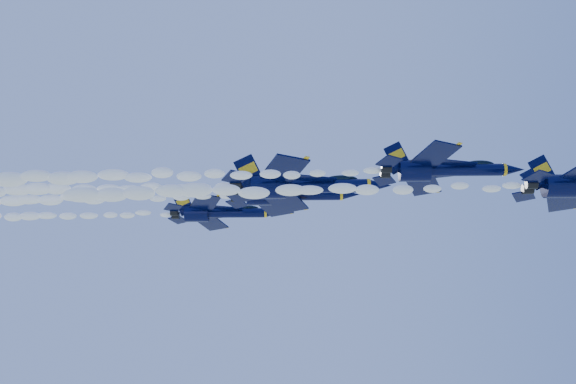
{
  "coord_description": "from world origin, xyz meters",
  "views": [
    {
      "loc": [
        -7.48,
        -68.41,
        119.69
      ],
      "look_at": [
        -8.52,
        2.27,
        154.1
      ],
      "focal_mm": 40.0,
      "sensor_mm": 36.0,
      "label": 1
    }
  ],
  "objects_px": {
    "jet_fourth": "(286,195)",
    "jet_fifth": "(219,213)",
    "jet_third": "(300,186)",
    "jet_second": "(443,170)"
  },
  "relations": [
    {
      "from": "jet_fifth",
      "to": "jet_third",
      "type": "bearing_deg",
      "value": -53.9
    },
    {
      "from": "jet_second",
      "to": "jet_third",
      "type": "relative_size",
      "value": 0.81
    },
    {
      "from": "jet_second",
      "to": "jet_fourth",
      "type": "xyz_separation_m",
      "value": [
        -17.5,
        14.31,
        3.97
      ]
    },
    {
      "from": "jet_fourth",
      "to": "jet_fifth",
      "type": "bearing_deg",
      "value": 136.79
    },
    {
      "from": "jet_third",
      "to": "jet_fifth",
      "type": "height_order",
      "value": "jet_fifth"
    },
    {
      "from": "jet_third",
      "to": "jet_fourth",
      "type": "bearing_deg",
      "value": 104.89
    },
    {
      "from": "jet_third",
      "to": "jet_fourth",
      "type": "relative_size",
      "value": 1.14
    },
    {
      "from": "jet_fourth",
      "to": "jet_fifth",
      "type": "height_order",
      "value": "jet_fifth"
    },
    {
      "from": "jet_fourth",
      "to": "jet_third",
      "type": "bearing_deg",
      "value": -75.11
    },
    {
      "from": "jet_second",
      "to": "jet_fourth",
      "type": "bearing_deg",
      "value": 140.73
    }
  ]
}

